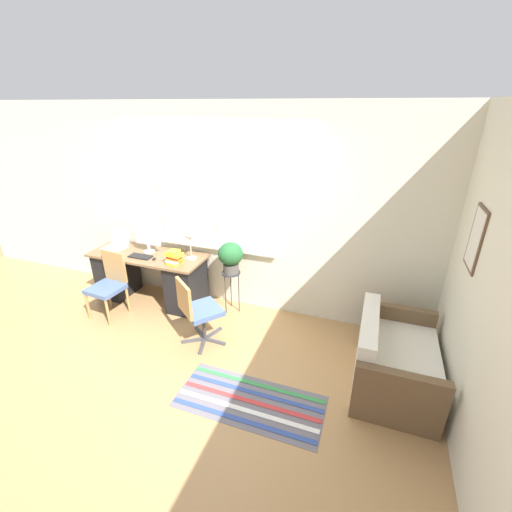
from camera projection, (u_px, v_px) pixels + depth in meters
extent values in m
plane|color=tan|center=(197.00, 323.00, 4.52)|extent=(14.00, 14.00, 0.00)
cube|color=beige|center=(215.00, 210.00, 4.58)|extent=(9.00, 0.06, 2.70)
cube|color=white|center=(187.00, 201.00, 4.63)|extent=(0.82, 0.02, 1.26)
cube|color=white|center=(186.00, 201.00, 4.62)|extent=(0.75, 0.01, 1.19)
cube|color=white|center=(245.00, 207.00, 4.37)|extent=(0.82, 0.02, 1.26)
cube|color=white|center=(245.00, 207.00, 4.36)|extent=(0.75, 0.01, 1.19)
cube|color=white|center=(217.00, 247.00, 4.75)|extent=(1.73, 0.11, 0.04)
cube|color=beige|center=(472.00, 261.00, 3.08)|extent=(0.06, 9.00, 2.70)
cube|color=brown|center=(476.00, 239.00, 2.92)|extent=(0.02, 0.35, 0.55)
cube|color=silver|center=(475.00, 239.00, 2.92)|extent=(0.01, 0.30, 0.50)
cube|color=brown|center=(148.00, 255.00, 4.78)|extent=(1.66, 0.62, 0.03)
cube|color=black|center=(118.00, 272.00, 5.11)|extent=(0.40, 0.54, 0.70)
cube|color=black|center=(187.00, 285.00, 4.74)|extent=(0.40, 0.54, 0.70)
cube|color=#B7B7BC|center=(114.00, 248.00, 4.96)|extent=(0.31, 0.24, 0.02)
cube|color=#B7B7BC|center=(121.00, 236.00, 5.05)|extent=(0.31, 0.09, 0.23)
cube|color=silver|center=(120.00, 236.00, 5.05)|extent=(0.28, 0.07, 0.20)
cylinder|color=silver|center=(149.00, 251.00, 4.85)|extent=(0.16, 0.16, 0.02)
cylinder|color=silver|center=(149.00, 247.00, 4.82)|extent=(0.05, 0.05, 0.10)
cube|color=silver|center=(147.00, 233.00, 4.74)|extent=(0.38, 0.02, 0.36)
cube|color=silver|center=(146.00, 233.00, 4.73)|extent=(0.36, 0.01, 0.34)
cube|color=black|center=(140.00, 256.00, 4.68)|extent=(0.32, 0.14, 0.02)
ellipsoid|color=black|center=(154.00, 259.00, 4.59)|extent=(0.04, 0.06, 0.03)
cylinder|color=#BCB299|center=(191.00, 258.00, 4.64)|extent=(0.14, 0.14, 0.01)
cylinder|color=#BCB299|center=(191.00, 247.00, 4.58)|extent=(0.02, 0.02, 0.30)
ellipsoid|color=#BCB299|center=(190.00, 235.00, 4.50)|extent=(0.14, 0.14, 0.09)
cube|color=yellow|center=(175.00, 263.00, 4.48)|extent=(0.18, 0.19, 0.03)
cube|color=white|center=(174.00, 261.00, 4.47)|extent=(0.21, 0.18, 0.02)
cube|color=orange|center=(175.00, 259.00, 4.46)|extent=(0.22, 0.11, 0.03)
cube|color=red|center=(174.00, 257.00, 4.46)|extent=(0.20, 0.12, 0.03)
cube|color=yellow|center=(174.00, 255.00, 4.43)|extent=(0.23, 0.16, 0.04)
cube|color=yellow|center=(173.00, 252.00, 4.43)|extent=(0.15, 0.15, 0.03)
cylinder|color=#B2844C|center=(88.00, 306.00, 4.52)|extent=(0.04, 0.04, 0.41)
cylinder|color=#B2844C|center=(108.00, 312.00, 4.39)|extent=(0.04, 0.04, 0.41)
cylinder|color=#B2844C|center=(109.00, 293.00, 4.82)|extent=(0.04, 0.04, 0.41)
cylinder|color=#B2844C|center=(128.00, 299.00, 4.68)|extent=(0.04, 0.04, 0.41)
cube|color=#4C6699|center=(105.00, 289.00, 4.52)|extent=(0.44, 0.42, 0.06)
cube|color=#B2844C|center=(114.00, 266.00, 4.60)|extent=(0.37, 0.06, 0.43)
cube|color=#47474C|center=(200.00, 333.00, 4.30)|extent=(0.24, 0.20, 0.03)
cube|color=#47474C|center=(193.00, 340.00, 4.16)|extent=(0.25, 0.19, 0.03)
cube|color=#47474C|center=(202.00, 346.00, 4.06)|extent=(0.11, 0.28, 0.03)
cube|color=#47474C|center=(215.00, 341.00, 4.14)|extent=(0.28, 0.05, 0.03)
cube|color=#47474C|center=(213.00, 333.00, 4.29)|extent=(0.13, 0.27, 0.03)
cylinder|color=#333338|center=(204.00, 325.00, 4.11)|extent=(0.04, 0.04, 0.37)
cube|color=#4C6699|center=(203.00, 310.00, 4.02)|extent=(0.57, 0.56, 0.06)
cube|color=#B2844C|center=(184.00, 299.00, 3.83)|extent=(0.32, 0.26, 0.39)
cube|color=white|center=(395.00, 366.00, 3.46)|extent=(0.77, 1.00, 0.43)
cube|color=white|center=(369.00, 330.00, 3.40)|extent=(0.16, 1.00, 0.30)
cube|color=brown|center=(397.00, 400.00, 2.96)|extent=(0.77, 0.09, 0.60)
cube|color=brown|center=(396.00, 329.00, 3.89)|extent=(0.77, 0.09, 0.60)
cylinder|color=#333338|center=(231.00, 273.00, 4.57)|extent=(0.25, 0.25, 0.02)
cylinder|color=#333338|center=(239.00, 293.00, 4.66)|extent=(0.01, 0.01, 0.57)
cylinder|color=#333338|center=(231.00, 288.00, 4.78)|extent=(0.01, 0.01, 0.57)
cylinder|color=#333338|center=(226.00, 295.00, 4.63)|extent=(0.01, 0.01, 0.57)
cylinder|color=#514C47|center=(231.00, 268.00, 4.54)|extent=(0.21, 0.21, 0.12)
ellipsoid|color=#235B2D|center=(231.00, 254.00, 4.46)|extent=(0.33, 0.33, 0.30)
cube|color=slate|center=(250.00, 401.00, 3.32)|extent=(1.43, 0.63, 0.01)
cube|color=#334C99|center=(241.00, 420.00, 3.12)|extent=(1.40, 0.05, 0.00)
cube|color=white|center=(246.00, 410.00, 3.22)|extent=(1.40, 0.05, 0.00)
cube|color=#C63838|center=(250.00, 401.00, 3.32)|extent=(1.40, 0.05, 0.00)
cube|color=#334C99|center=(254.00, 392.00, 3.42)|extent=(1.40, 0.05, 0.00)
cube|color=#388E4C|center=(258.00, 384.00, 3.52)|extent=(1.40, 0.05, 0.00)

